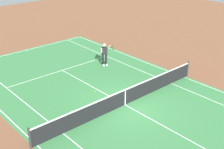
{
  "coord_description": "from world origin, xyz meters",
  "views": [
    {
      "loc": [
        -10.65,
        10.37,
        8.67
      ],
      "look_at": [
        2.07,
        -0.86,
        0.9
      ],
      "focal_mm": 48.88,
      "sensor_mm": 36.0,
      "label": 1
    }
  ],
  "objects": [
    {
      "name": "tennis_net",
      "position": [
        0.0,
        0.0,
        0.49
      ],
      "size": [
        0.1,
        11.7,
        1.08
      ],
      "color": "#2D2D33",
      "rests_on": "ground_plane"
    },
    {
      "name": "court_slab",
      "position": [
        0.0,
        0.0,
        0.0
      ],
      "size": [
        24.2,
        11.4,
        0.0
      ],
      "primitive_type": "cube",
      "color": "#387A42",
      "rests_on": "ground_plane"
    },
    {
      "name": "tennis_player_near",
      "position": [
        5.14,
        -2.87,
        0.93
      ],
      "size": [
        1.18,
        0.74,
        1.7
      ],
      "color": "black",
      "rests_on": "ground_plane"
    },
    {
      "name": "tennis_ball",
      "position": [
        2.33,
        0.31,
        0.03
      ],
      "size": [
        0.07,
        0.07,
        0.07
      ],
      "primitive_type": "sphere",
      "color": "#CCE01E",
      "rests_on": "ground_plane"
    },
    {
      "name": "ground_plane",
      "position": [
        0.0,
        0.0,
        0.0
      ],
      "size": [
        60.0,
        60.0,
        0.0
      ],
      "primitive_type": "plane",
      "color": "brown"
    },
    {
      "name": "court_line_markings",
      "position": [
        0.0,
        0.0,
        0.0
      ],
      "size": [
        23.85,
        11.05,
        0.01
      ],
      "color": "white",
      "rests_on": "ground_plane"
    }
  ]
}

